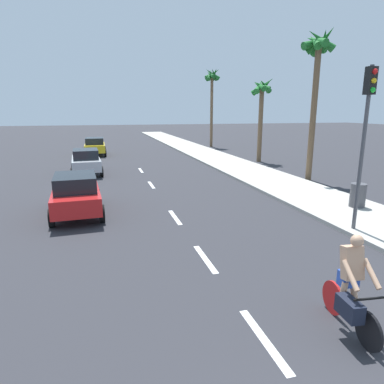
# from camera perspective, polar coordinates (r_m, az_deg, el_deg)

# --- Properties ---
(ground_plane) EXTENTS (160.00, 160.00, 0.00)m
(ground_plane) POSITION_cam_1_polar(r_m,az_deg,el_deg) (21.35, -8.05, 2.86)
(ground_plane) COLOR #2D2D33
(sidewalk_strip) EXTENTS (3.60, 80.00, 0.14)m
(sidewalk_strip) POSITION_cam_1_polar(r_m,az_deg,el_deg) (24.94, 6.82, 4.58)
(sidewalk_strip) COLOR #B2ADA3
(sidewalk_strip) RESTS_ON ground
(lane_stripe_1) EXTENTS (0.16, 1.80, 0.01)m
(lane_stripe_1) POSITION_cam_1_polar(r_m,az_deg,el_deg) (6.57, 11.99, -23.03)
(lane_stripe_1) COLOR white
(lane_stripe_1) RESTS_ON ground
(lane_stripe_2) EXTENTS (0.16, 1.80, 0.01)m
(lane_stripe_2) POSITION_cam_1_polar(r_m,az_deg,el_deg) (9.32, 2.23, -11.13)
(lane_stripe_2) COLOR white
(lane_stripe_2) RESTS_ON ground
(lane_stripe_3) EXTENTS (0.16, 1.80, 0.01)m
(lane_stripe_3) POSITION_cam_1_polar(r_m,az_deg,el_deg) (12.75, -2.88, -4.25)
(lane_stripe_3) COLOR white
(lane_stripe_3) RESTS_ON ground
(lane_stripe_4) EXTENTS (0.16, 1.80, 0.01)m
(lane_stripe_4) POSITION_cam_1_polar(r_m,az_deg,el_deg) (18.39, -6.84, 1.20)
(lane_stripe_4) COLOR white
(lane_stripe_4) RESTS_ON ground
(lane_stripe_5) EXTENTS (0.16, 1.80, 0.01)m
(lane_stripe_5) POSITION_cam_1_polar(r_m,az_deg,el_deg) (23.03, -8.60, 3.62)
(lane_stripe_5) COLOR white
(lane_stripe_5) RESTS_ON ground
(cyclist) EXTENTS (0.64, 1.71, 1.82)m
(cyclist) POSITION_cam_1_polar(r_m,az_deg,el_deg) (6.80, 25.12, -14.55)
(cyclist) COLOR black
(cyclist) RESTS_ON ground
(parked_car_red) EXTENTS (2.03, 4.06, 1.57)m
(parked_car_red) POSITION_cam_1_polar(r_m,az_deg,el_deg) (13.64, -18.88, -0.17)
(parked_car_red) COLOR red
(parked_car_red) RESTS_ON ground
(parked_car_silver) EXTENTS (2.02, 4.04, 1.57)m
(parked_car_silver) POSITION_cam_1_polar(r_m,az_deg,el_deg) (22.33, -17.38, 5.01)
(parked_car_silver) COLOR #B7BABF
(parked_car_silver) RESTS_ON ground
(parked_car_yellow) EXTENTS (1.92, 4.11, 1.57)m
(parked_car_yellow) POSITION_cam_1_polar(r_m,az_deg,el_deg) (31.84, -16.01, 7.46)
(parked_car_yellow) COLOR gold
(parked_car_yellow) RESTS_ON ground
(palm_tree_mid) EXTENTS (1.76, 1.81, 8.18)m
(palm_tree_mid) POSITION_cam_1_polar(r_m,az_deg,el_deg) (20.49, 20.35, 19.89)
(palm_tree_mid) COLOR brown
(palm_tree_mid) RESTS_ON ground
(palm_tree_far) EXTENTS (1.87, 1.83, 6.47)m
(palm_tree_far) POSITION_cam_1_polar(r_m,az_deg,el_deg) (27.09, 11.62, 15.51)
(palm_tree_far) COLOR brown
(palm_tree_far) RESTS_ON ground
(palm_tree_distant) EXTENTS (1.78, 1.73, 8.44)m
(palm_tree_distant) POSITION_cam_1_polar(r_m,az_deg,el_deg) (38.06, 3.38, 17.73)
(palm_tree_distant) COLOR brown
(palm_tree_distant) RESTS_ON ground
(traffic_signal) EXTENTS (0.28, 0.33, 5.20)m
(traffic_signal) POSITION_cam_1_polar(r_m,az_deg,el_deg) (11.77, 27.20, 10.69)
(traffic_signal) COLOR #4C4C51
(traffic_signal) RESTS_ON ground
(trash_bin_near) EXTENTS (0.60, 0.60, 0.94)m
(trash_bin_near) POSITION_cam_1_polar(r_m,az_deg,el_deg) (15.04, 26.07, -0.49)
(trash_bin_near) COLOR #47474C
(trash_bin_near) RESTS_ON sidewalk_strip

